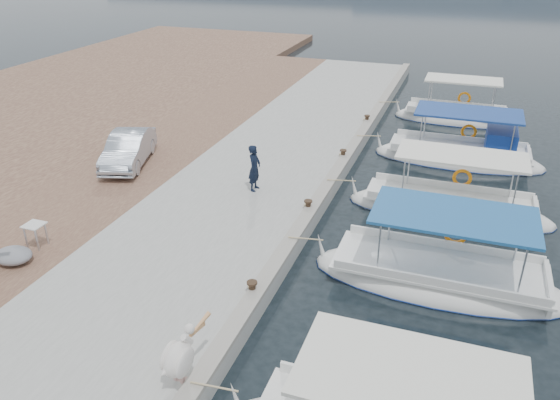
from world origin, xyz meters
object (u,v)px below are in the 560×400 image
Objects in this scene: fishing_caique_b at (438,280)px; parked_car at (128,149)px; pelican at (179,357)px; fishing_caique_d at (460,157)px; fishing_caique_e at (455,119)px; fisherman at (255,168)px; fishing_caique_c at (448,210)px.

fishing_caique_b reaches higher than parked_car.
pelican is at bearing -127.74° from fishing_caique_b.
fishing_caique_d is 1.14× the size of fishing_caique_e.
fishing_caique_d reaches higher than fisherman.
pelican is (-4.29, -21.48, 0.98)m from fishing_caique_e.
fishing_caique_d reaches higher than parked_car.
fishing_caique_d is 13.89m from parked_car.
fishing_caique_b is 15.38m from fishing_caique_e.
fishing_caique_e is 13.87m from fisherman.
fishing_caique_c is 10.89m from fishing_caique_e.
pelican is (-4.84, -15.75, 0.91)m from fishing_caique_d.
fishing_caique_c is at bearing -91.52° from fishing_caique_d.
fishing_caique_b is at bearing -34.02° from parked_car.
fishing_caique_b is 9.65m from fishing_caique_d.
fishing_caique_c is 11.63m from pelican.
fishing_caique_c is 12.44m from parked_car.
fishing_caique_c reaches higher than parked_car.
fishing_caique_b is 1.01× the size of fishing_caique_c.
fishing_caique_b is 7.78m from pelican.
fishing_caique_c and fishing_caique_d have the same top height.
fishing_caique_b is 1.00× the size of fishing_caique_d.
parked_car is at bearing -154.51° from fishing_caique_d.
fishing_caique_e is 21.92m from pelican.
fishing_caique_c is at bearing 90.27° from fishing_caique_b.
fisherman is at bearing -117.21° from fishing_caique_e.
fisherman is (-6.75, 3.09, 1.22)m from fishing_caique_b.
parked_car is at bearing 84.72° from fisherman.
parked_car is (-5.65, 0.60, -0.21)m from fisherman.
fishing_caique_b is 4.49m from fishing_caique_c.
fishing_caique_c is 6.98m from fisherman.
fishing_caique_c is 5.16m from fishing_caique_d.
parked_car is (-12.37, -0.80, 1.01)m from fishing_caique_c.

